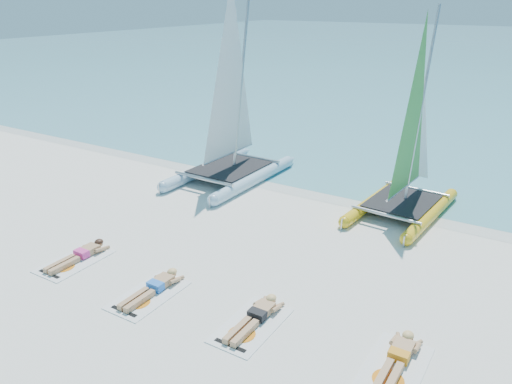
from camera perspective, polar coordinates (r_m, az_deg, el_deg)
ground at (r=13.01m, az=-5.12°, el=-7.22°), size 140.00×140.00×0.00m
sea at (r=72.66m, az=27.02°, el=14.30°), size 140.00×115.00×0.01m
wet_sand_strip at (r=17.30m, az=5.78°, el=0.26°), size 140.00×1.40×0.01m
catamaran_blue at (r=17.77m, az=-2.91°, el=8.27°), size 2.66×5.41×7.31m
catamaran_yellow at (r=15.83m, az=17.57°, el=4.84°), size 2.54×4.98×6.24m
towel_a at (r=13.47m, az=-20.00°, el=-7.44°), size 1.00×1.85×0.02m
sunbather_a at (r=13.52m, az=-19.43°, el=-6.73°), size 0.37×1.73×0.26m
towel_b at (r=11.62m, az=-12.16°, el=-11.42°), size 1.00×1.85×0.02m
sunbather_b at (r=11.67m, az=-11.54°, el=-10.56°), size 0.37×1.73×0.26m
towel_c at (r=10.46m, az=-0.56°, el=-14.98°), size 1.00×1.85×0.02m
sunbather_c at (r=10.53m, az=0.02°, el=-13.98°), size 0.37×1.73×0.26m
towel_d at (r=9.80m, az=15.52°, el=-18.85°), size 1.00×1.85×0.02m
sunbather_d at (r=9.87m, az=15.93°, el=-17.71°), size 0.37×1.73×0.26m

